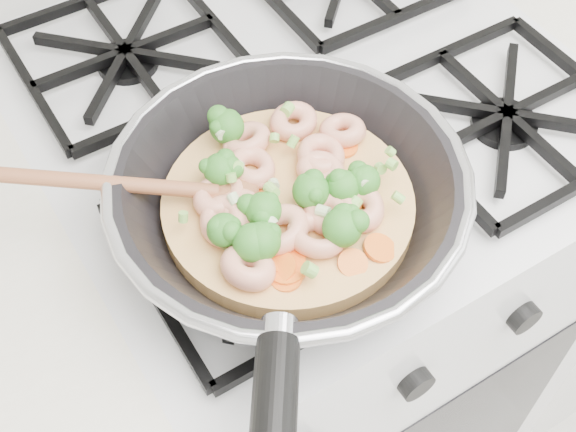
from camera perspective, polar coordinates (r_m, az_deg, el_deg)
stove at (r=1.21m, az=1.13°, el=-6.25°), size 0.60×0.60×0.92m
skillet at (r=0.68m, az=-0.17°, el=1.17°), size 0.46×0.46×0.10m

